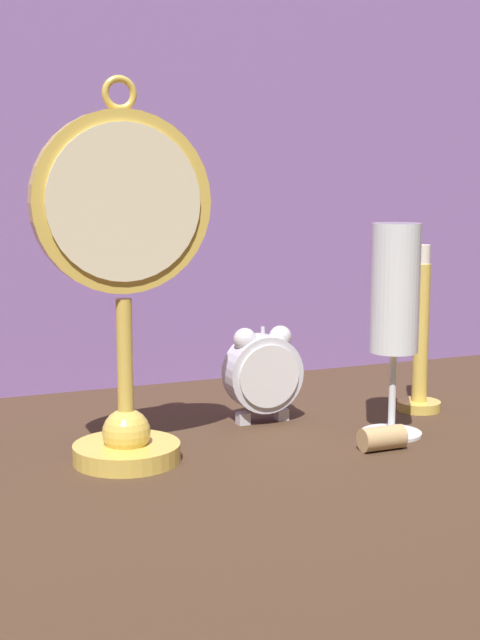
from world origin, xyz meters
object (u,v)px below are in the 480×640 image
object	(u,v)px
champagne_flute	(395,303)
wine_cork	(382,438)
brass_candlestick	(420,353)
alarm_clock_twin_bell	(263,370)
pocket_watch_on_stand	(124,281)

from	to	relation	value
champagne_flute	wine_cork	world-z (taller)	champagne_flute
brass_candlestick	alarm_clock_twin_bell	bearing A→B (deg)	173.46
brass_candlestick	wine_cork	bearing A→B (deg)	-135.95
wine_cork	pocket_watch_on_stand	bearing A→B (deg)	166.10
pocket_watch_on_stand	champagne_flute	xyz separation A→B (m)	(0.26, -0.02, -0.03)
alarm_clock_twin_bell	champagne_flute	size ratio (longest dim) A/B	0.48
champagne_flute	wine_cork	distance (m)	0.13
pocket_watch_on_stand	wine_cork	xyz separation A→B (m)	(0.23, -0.06, -0.15)
wine_cork	alarm_clock_twin_bell	bearing A→B (deg)	116.39
alarm_clock_twin_bell	wine_cork	distance (m)	0.15
brass_candlestick	wine_cork	size ratio (longest dim) A/B	4.24
brass_candlestick	wine_cork	distance (m)	0.16
pocket_watch_on_stand	brass_candlestick	bearing A→B (deg)	8.74
alarm_clock_twin_bell	champagne_flute	world-z (taller)	champagne_flute
pocket_watch_on_stand	brass_candlestick	xyz separation A→B (m)	(0.34, 0.05, -0.10)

